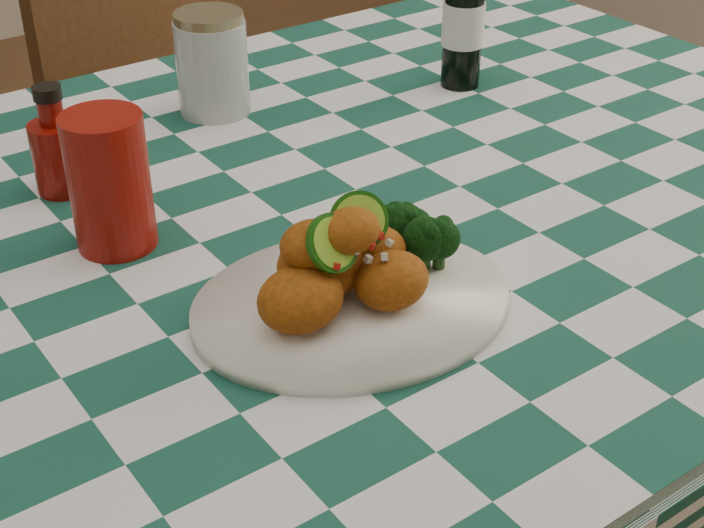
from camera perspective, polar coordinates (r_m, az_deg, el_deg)
dining_table at (r=1.33m, az=-3.45°, el=-11.99°), size 1.66×1.06×0.79m
plate at (r=0.93m, az=0.00°, el=-2.40°), size 0.36×0.31×0.02m
fried_chicken_pile at (r=0.89m, az=-0.40°, el=0.47°), size 0.15×0.11×0.10m
broccoli_side at (r=0.96m, az=3.83°, el=1.66°), size 0.08×0.08×0.06m
red_tumbler at (r=1.03m, az=-13.93°, el=4.64°), size 0.10×0.10×0.15m
ketchup_bottle at (r=1.16m, az=-16.87°, el=6.94°), size 0.06×0.06×0.13m
mason_jar at (r=1.33m, az=-8.14°, el=11.49°), size 0.11×0.11×0.14m
beer_bottle at (r=1.40m, az=6.53°, el=14.34°), size 0.07×0.07×0.21m
wooden_chair_right at (r=1.94m, az=-8.50°, el=6.14°), size 0.51×0.53×0.95m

